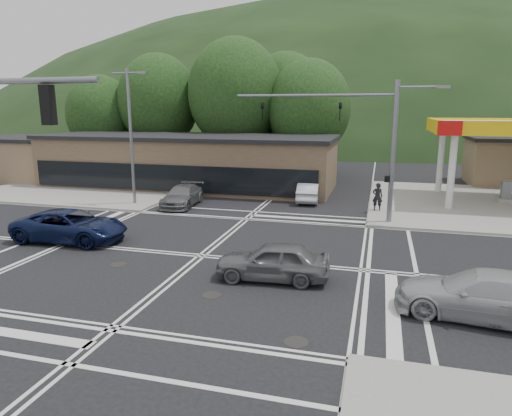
% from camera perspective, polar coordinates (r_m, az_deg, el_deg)
% --- Properties ---
extents(ground, '(120.00, 120.00, 0.00)m').
position_cam_1_polar(ground, '(20.79, -6.81, -5.96)').
color(ground, black).
rests_on(ground, ground).
extents(sidewalk_ne, '(16.00, 16.00, 0.15)m').
position_cam_1_polar(sidewalk_ne, '(34.69, 27.39, 0.32)').
color(sidewalk_ne, gray).
rests_on(sidewalk_ne, ground).
extents(sidewalk_nw, '(16.00, 16.00, 0.15)m').
position_cam_1_polar(sidewalk_nw, '(40.66, -18.65, 2.67)').
color(sidewalk_nw, gray).
rests_on(sidewalk_nw, ground).
extents(commercial_row, '(24.00, 8.00, 4.00)m').
position_cam_1_polar(commercial_row, '(38.77, -8.51, 5.62)').
color(commercial_row, brown).
rests_on(commercial_row, ground).
extents(commercial_nw, '(8.00, 7.00, 3.60)m').
position_cam_1_polar(commercial_nw, '(47.51, -26.56, 5.45)').
color(commercial_nw, '#846B4F').
rests_on(commercial_nw, ground).
extents(hill_north, '(252.00, 126.00, 140.00)m').
position_cam_1_polar(hill_north, '(108.70, 11.37, 8.80)').
color(hill_north, black).
rests_on(hill_north, ground).
extents(tree_n_a, '(8.00, 8.00, 11.75)m').
position_cam_1_polar(tree_n_a, '(47.41, -12.07, 12.94)').
color(tree_n_a, '#382619').
rests_on(tree_n_a, ground).
extents(tree_n_b, '(9.00, 9.00, 12.98)m').
position_cam_1_polar(tree_n_b, '(44.37, -2.59, 14.09)').
color(tree_n_b, '#382619').
rests_on(tree_n_b, ground).
extents(tree_n_c, '(7.60, 7.60, 10.87)m').
position_cam_1_polar(tree_n_c, '(42.74, 6.62, 12.33)').
color(tree_n_c, '#382619').
rests_on(tree_n_c, ground).
extents(tree_n_d, '(6.80, 6.80, 9.76)m').
position_cam_1_polar(tree_n_d, '(49.58, -18.84, 11.02)').
color(tree_n_d, '#382619').
rests_on(tree_n_d, ground).
extents(tree_n_e, '(8.40, 8.40, 11.98)m').
position_cam_1_polar(tree_n_e, '(47.21, 3.70, 13.19)').
color(tree_n_e, '#382619').
rests_on(tree_n_e, ground).
extents(streetlight_nw, '(2.50, 0.25, 9.00)m').
position_cam_1_polar(streetlight_nw, '(31.60, -15.31, 9.34)').
color(streetlight_nw, slate).
rests_on(streetlight_nw, ground).
extents(signal_mast_ne, '(11.65, 0.30, 8.00)m').
position_cam_1_polar(signal_mast_ne, '(26.49, 14.16, 8.93)').
color(signal_mast_ne, slate).
rests_on(signal_mast_ne, ground).
extents(car_blue_west, '(5.70, 2.80, 1.56)m').
position_cam_1_polar(car_blue_west, '(24.50, -22.18, -2.08)').
color(car_blue_west, '#0D1539').
rests_on(car_blue_west, ground).
extents(car_grey_center, '(4.51, 2.11, 1.49)m').
position_cam_1_polar(car_grey_center, '(17.71, 2.07, -6.64)').
color(car_grey_center, slate).
rests_on(car_grey_center, ground).
extents(car_silver_east, '(5.58, 2.91, 1.55)m').
position_cam_1_polar(car_silver_east, '(16.24, 26.52, -9.72)').
color(car_silver_east, '#ABAEB3').
rests_on(car_silver_east, ground).
extents(car_queue_a, '(1.80, 4.28, 1.37)m').
position_cam_1_polar(car_queue_a, '(32.55, 6.58, 2.04)').
color(car_queue_a, silver).
rests_on(car_queue_a, ground).
extents(car_queue_b, '(2.09, 4.08, 1.33)m').
position_cam_1_polar(car_queue_b, '(37.26, 5.11, 3.36)').
color(car_queue_b, '#B5B5B1').
rests_on(car_queue_b, ground).
extents(car_northbound, '(2.31, 4.89, 1.38)m').
position_cam_1_polar(car_northbound, '(31.19, -9.20, 1.50)').
color(car_northbound, slate).
rests_on(car_northbound, ground).
extents(pedestrian, '(0.67, 0.46, 1.76)m').
position_cam_1_polar(pedestrian, '(29.79, 14.94, 1.39)').
color(pedestrian, black).
rests_on(pedestrian, sidewalk_ne).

